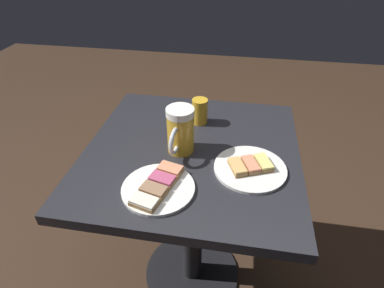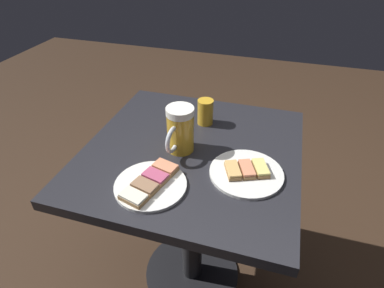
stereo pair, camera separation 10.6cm
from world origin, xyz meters
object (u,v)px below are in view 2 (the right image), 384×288
at_px(plate_near, 150,184).
at_px(beer_glass_small, 206,112).
at_px(plate_far, 246,172).
at_px(beer_mug, 180,130).

distance_m(plate_near, beer_glass_small, 0.40).
relative_size(plate_far, beer_mug, 1.43).
relative_size(plate_far, beer_glass_small, 2.34).
height_order(plate_far, beer_mug, beer_mug).
bearing_deg(beer_mug, plate_near, 172.37).
xyz_separation_m(plate_near, plate_far, (0.14, -0.26, -0.00)).
relative_size(plate_near, beer_mug, 1.34).
xyz_separation_m(plate_far, beer_mug, (0.06, 0.24, 0.07)).
height_order(plate_near, beer_mug, beer_mug).
bearing_deg(plate_far, beer_glass_small, 37.57).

